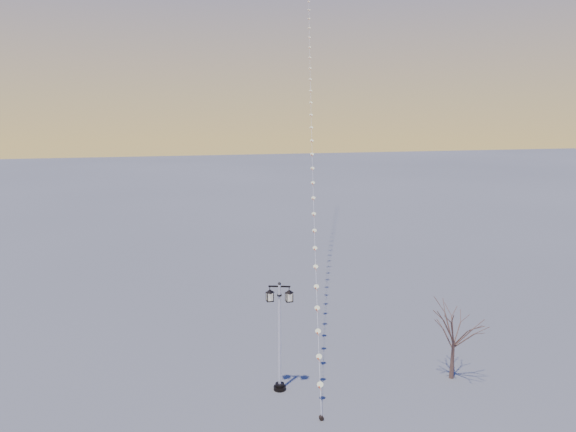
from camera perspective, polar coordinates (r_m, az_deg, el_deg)
name	(u,v)px	position (r m, az deg, el deg)	size (l,w,h in m)	color
ground	(320,401)	(26.15, 3.47, -19.35)	(300.00, 300.00, 0.00)	#575858
street_lamp	(280,331)	(25.69, -0.92, -12.34)	(1.34, 0.75, 5.46)	black
bare_tree	(454,330)	(28.17, 17.52, -11.66)	(2.25, 2.25, 3.73)	brown
kite_train	(312,100)	(44.48, 2.60, 12.37)	(13.01, 45.79, 28.74)	black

